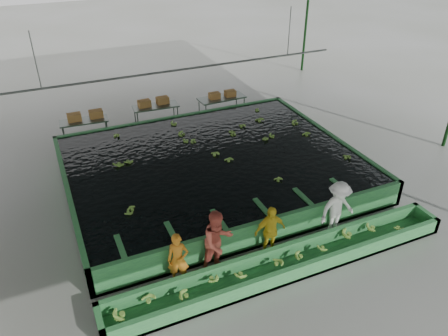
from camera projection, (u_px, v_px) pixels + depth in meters
name	position (u px, v px, depth m)	size (l,w,h in m)	color
ground	(230.00, 201.00, 14.64)	(80.00, 80.00, 0.00)	gray
shed_roof	(231.00, 53.00, 12.08)	(20.00, 22.00, 0.04)	slate
shed_posts	(231.00, 134.00, 13.36)	(20.00, 22.00, 5.00)	black
flotation_tank	(213.00, 168.00, 15.59)	(10.00, 8.00, 0.90)	#2F783C
tank_water	(212.00, 158.00, 15.38)	(9.70, 7.70, 0.00)	black
sorting_trough	(286.00, 264.00, 11.69)	(10.00, 1.00, 0.50)	#2F783C
cableway_rail	(177.00, 70.00, 17.02)	(0.08, 0.08, 14.00)	#59605B
rail_hanger_left	(35.00, 61.00, 14.76)	(0.04, 0.04, 2.00)	#59605B
rail_hanger_right	(289.00, 31.00, 18.26)	(0.04, 0.04, 2.00)	#59605B
worker_a	(178.00, 259.00, 11.10)	(0.55, 0.36, 1.51)	orange
worker_b	(218.00, 242.00, 11.38)	(0.92, 0.72, 1.90)	#C1503E
worker_c	(270.00, 231.00, 12.01)	(0.93, 0.39, 1.59)	yellow
worker_d	(338.00, 209.00, 12.75)	(1.15, 0.66, 1.78)	white
packing_table_left	(85.00, 130.00, 18.30)	(1.94, 0.78, 0.88)	#59605B
packing_table_mid	(156.00, 115.00, 19.57)	(2.00, 0.80, 0.91)	#59605B
packing_table_right	(222.00, 107.00, 20.24)	(2.17, 0.87, 0.99)	#59605B
box_stack_left	(86.00, 119.00, 18.18)	(1.43, 0.40, 0.31)	olive
box_stack_mid	(154.00, 105.00, 19.40)	(1.38, 0.38, 0.30)	olive
box_stack_right	(222.00, 97.00, 19.98)	(1.26, 0.35, 0.27)	olive
floating_bananas	(204.00, 149.00, 16.01)	(9.27, 6.32, 0.13)	#6C9E37
trough_bananas	(287.00, 259.00, 11.61)	(9.08, 0.61, 0.12)	#6C9E37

